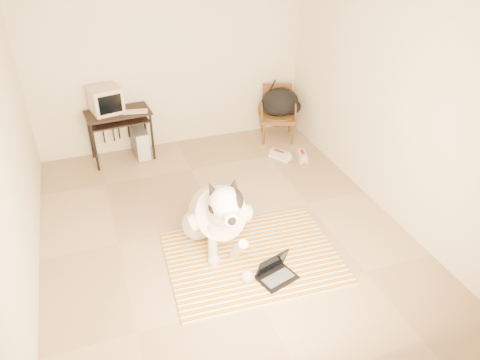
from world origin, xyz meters
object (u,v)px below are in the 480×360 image
computer_desk (119,119)px  crt_monitor (106,100)px  dog (217,215)px  backpack (282,103)px  pc_tower (140,142)px  rattan_chair (277,113)px  laptop (275,272)px

computer_desk → crt_monitor: 0.31m
dog → crt_monitor: size_ratio=3.13×
backpack → computer_desk: bearing=177.8°
pc_tower → backpack: (2.20, -0.11, 0.36)m
computer_desk → crt_monitor: bearing=158.0°
computer_desk → backpack: 2.46m
dog → rattan_chair: (1.69, 2.29, -0.01)m
rattan_chair → pc_tower: bearing=177.4°
laptop → rattan_chair: (1.30, 2.98, 0.32)m
computer_desk → backpack: size_ratio=1.46×
crt_monitor → rattan_chair: size_ratio=0.58×
pc_tower → backpack: backpack is taller
dog → pc_tower: (-0.45, 2.39, -0.21)m
pc_tower → dog: bearing=-79.3°
laptop → computer_desk: (-1.10, 3.05, 0.55)m
laptop → rattan_chair: size_ratio=0.54×
crt_monitor → dog: bearing=-71.0°
laptop → rattan_chair: bearing=66.4°
laptop → crt_monitor: crt_monitor is taller
pc_tower → rattan_chair: size_ratio=0.58×
pc_tower → rattan_chair: 2.15m
dog → laptop: bearing=-60.1°
dog → computer_desk: (-0.71, 2.37, 0.21)m
rattan_chair → laptop: bearing=-113.6°
backpack → pc_tower: bearing=177.0°
rattan_chair → backpack: rattan_chair is taller
dog → computer_desk: size_ratio=1.60×
dog → laptop: dog is taller
crt_monitor → pc_tower: bearing=-4.7°
dog → backpack: size_ratio=2.34×
computer_desk → rattan_chair: size_ratio=1.14×
dog → pc_tower: size_ratio=3.16×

